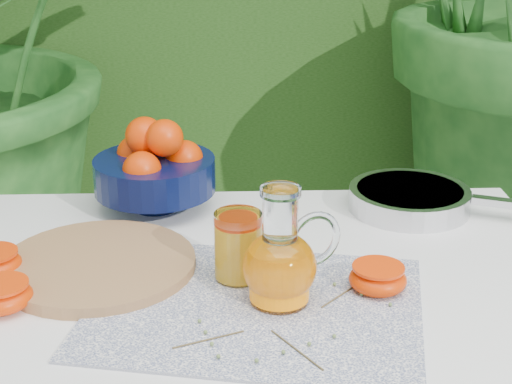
{
  "coord_description": "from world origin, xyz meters",
  "views": [
    {
      "loc": [
        -0.05,
        -1.09,
        1.32
      ],
      "look_at": [
        -0.01,
        0.02,
        0.88
      ],
      "focal_mm": 55.0,
      "sensor_mm": 36.0,
      "label": 1
    }
  ],
  "objects_px": {
    "white_table": "(256,320)",
    "fruit_bowl": "(155,167)",
    "juice_pitcher": "(281,263)",
    "saute_pan": "(411,198)",
    "cutting_board": "(98,265)"
  },
  "relations": [
    {
      "from": "white_table",
      "to": "fruit_bowl",
      "type": "height_order",
      "value": "fruit_bowl"
    },
    {
      "from": "fruit_bowl",
      "to": "juice_pitcher",
      "type": "bearing_deg",
      "value": -60.38
    },
    {
      "from": "white_table",
      "to": "juice_pitcher",
      "type": "height_order",
      "value": "juice_pitcher"
    },
    {
      "from": "juice_pitcher",
      "to": "saute_pan",
      "type": "xyz_separation_m",
      "value": [
        0.27,
        0.34,
        -0.04
      ]
    },
    {
      "from": "cutting_board",
      "to": "juice_pitcher",
      "type": "height_order",
      "value": "juice_pitcher"
    },
    {
      "from": "white_table",
      "to": "juice_pitcher",
      "type": "bearing_deg",
      "value": -70.71
    },
    {
      "from": "juice_pitcher",
      "to": "saute_pan",
      "type": "distance_m",
      "value": 0.43
    },
    {
      "from": "fruit_bowl",
      "to": "juice_pitcher",
      "type": "relative_size",
      "value": 1.6
    },
    {
      "from": "white_table",
      "to": "saute_pan",
      "type": "relative_size",
      "value": 2.45
    },
    {
      "from": "cutting_board",
      "to": "fruit_bowl",
      "type": "distance_m",
      "value": 0.27
    },
    {
      "from": "white_table",
      "to": "cutting_board",
      "type": "xyz_separation_m",
      "value": [
        -0.25,
        0.02,
        0.09
      ]
    },
    {
      "from": "white_table",
      "to": "saute_pan",
      "type": "xyz_separation_m",
      "value": [
        0.3,
        0.25,
        0.1
      ]
    },
    {
      "from": "cutting_board",
      "to": "juice_pitcher",
      "type": "bearing_deg",
      "value": -21.81
    },
    {
      "from": "cutting_board",
      "to": "saute_pan",
      "type": "bearing_deg",
      "value": 22.6
    },
    {
      "from": "fruit_bowl",
      "to": "saute_pan",
      "type": "relative_size",
      "value": 0.69
    }
  ]
}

